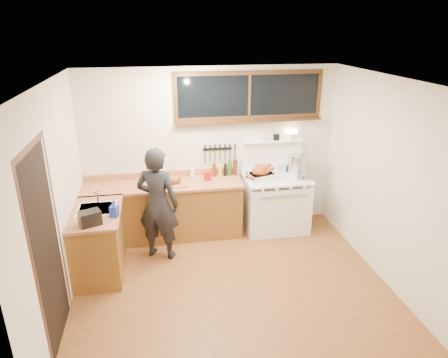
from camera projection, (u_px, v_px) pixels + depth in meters
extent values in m
cube|color=brown|center=(232.00, 285.00, 5.21)|extent=(4.00, 3.50, 0.02)
cube|color=beige|center=(211.00, 150.00, 6.36)|extent=(4.00, 0.05, 2.60)
cube|color=beige|center=(277.00, 282.00, 3.11)|extent=(4.00, 0.05, 2.60)
cube|color=beige|center=(53.00, 206.00, 4.41)|extent=(0.05, 3.50, 2.60)
cube|color=beige|center=(389.00, 182.00, 5.07)|extent=(0.05, 3.50, 2.60)
cube|color=white|center=(233.00, 79.00, 4.25)|extent=(4.00, 3.50, 0.05)
cube|color=brown|center=(164.00, 212.00, 6.25)|extent=(2.40, 0.60, 0.86)
cube|color=#A86642|center=(162.00, 185.00, 6.08)|extent=(2.44, 0.64, 0.04)
cube|color=#A86642|center=(162.00, 174.00, 6.32)|extent=(2.40, 0.03, 0.10)
sphere|color=#B78C38|center=(94.00, 208.00, 5.73)|extent=(0.03, 0.03, 0.03)
sphere|color=#B78C38|center=(129.00, 206.00, 5.81)|extent=(0.03, 0.03, 0.03)
sphere|color=#B78C38|center=(164.00, 203.00, 5.90)|extent=(0.03, 0.03, 0.03)
sphere|color=#B78C38|center=(197.00, 201.00, 5.98)|extent=(0.03, 0.03, 0.03)
sphere|color=#B78C38|center=(227.00, 199.00, 6.05)|extent=(0.03, 0.03, 0.03)
cube|color=brown|center=(99.00, 243.00, 5.35)|extent=(0.60, 1.05, 0.86)
cube|color=#A86642|center=(95.00, 213.00, 5.19)|extent=(0.64, 1.09, 0.04)
cube|color=white|center=(97.00, 213.00, 5.27)|extent=(0.45, 0.40, 0.14)
cube|color=white|center=(97.00, 209.00, 5.25)|extent=(0.50, 0.45, 0.01)
cylinder|color=silver|center=(97.00, 195.00, 5.37)|extent=(0.02, 0.02, 0.24)
cylinder|color=silver|center=(96.00, 190.00, 5.26)|extent=(0.02, 0.18, 0.02)
cube|color=white|center=(275.00, 205.00, 6.51)|extent=(1.00, 0.70, 0.82)
cube|color=white|center=(277.00, 178.00, 6.33)|extent=(1.02, 0.72, 0.03)
cube|color=white|center=(282.00, 208.00, 6.16)|extent=(0.88, 0.02, 0.46)
cylinder|color=silver|center=(284.00, 196.00, 6.05)|extent=(0.75, 0.02, 0.02)
cylinder|color=white|center=(263.00, 191.00, 5.96)|extent=(0.04, 0.03, 0.04)
cylinder|color=white|center=(277.00, 190.00, 6.00)|extent=(0.04, 0.03, 0.04)
cylinder|color=white|center=(291.00, 189.00, 6.03)|extent=(0.04, 0.03, 0.04)
cylinder|color=white|center=(305.00, 188.00, 6.07)|extent=(0.04, 0.03, 0.04)
cube|color=white|center=(272.00, 156.00, 6.53)|extent=(1.00, 0.05, 0.50)
cube|color=white|center=(273.00, 141.00, 6.41)|extent=(1.00, 0.12, 0.03)
cylinder|color=white|center=(291.00, 136.00, 6.43)|extent=(0.10, 0.10, 0.10)
cube|color=#FFE5B2|center=(291.00, 131.00, 6.40)|extent=(0.18, 0.09, 0.06)
cube|color=black|center=(276.00, 137.00, 6.39)|extent=(0.09, 0.05, 0.10)
cylinder|color=white|center=(262.00, 138.00, 6.36)|extent=(0.04, 0.04, 0.09)
cylinder|color=white|center=(259.00, 138.00, 6.35)|extent=(0.04, 0.04, 0.09)
cube|color=black|center=(249.00, 96.00, 6.11)|extent=(2.20, 0.01, 0.62)
cube|color=black|center=(250.00, 73.00, 5.99)|extent=(2.32, 0.04, 0.06)
cube|color=black|center=(249.00, 117.00, 6.23)|extent=(2.32, 0.04, 0.06)
cube|color=black|center=(175.00, 98.00, 5.93)|extent=(0.06, 0.04, 0.62)
cube|color=black|center=(319.00, 93.00, 6.29)|extent=(0.06, 0.04, 0.62)
cube|color=black|center=(249.00, 96.00, 6.11)|extent=(0.04, 0.04, 0.62)
cube|color=black|center=(249.00, 121.00, 6.21)|extent=(2.32, 0.13, 0.03)
cube|color=black|center=(48.00, 251.00, 4.00)|extent=(0.01, 0.86, 2.10)
cube|color=black|center=(36.00, 279.00, 3.55)|extent=(0.01, 0.07, 2.10)
cube|color=black|center=(58.00, 228.00, 4.44)|extent=(0.01, 0.07, 2.10)
cube|color=black|center=(29.00, 147.00, 3.60)|extent=(0.01, 1.04, 0.07)
cube|color=black|center=(217.00, 149.00, 6.34)|extent=(0.46, 0.02, 0.04)
cube|color=silver|center=(205.00, 156.00, 6.33)|extent=(0.02, 0.00, 0.18)
cube|color=black|center=(205.00, 148.00, 6.28)|extent=(0.02, 0.02, 0.10)
cube|color=silver|center=(210.00, 156.00, 6.34)|extent=(0.02, 0.00, 0.18)
cube|color=black|center=(210.00, 148.00, 6.29)|extent=(0.02, 0.02, 0.10)
cube|color=silver|center=(215.00, 156.00, 6.36)|extent=(0.02, 0.00, 0.18)
cube|color=black|center=(215.00, 148.00, 6.31)|extent=(0.02, 0.02, 0.10)
cube|color=silver|center=(220.00, 156.00, 6.37)|extent=(0.03, 0.00, 0.18)
cube|color=black|center=(220.00, 147.00, 6.32)|extent=(0.02, 0.02, 0.10)
cube|color=silver|center=(225.00, 155.00, 6.38)|extent=(0.03, 0.00, 0.18)
cube|color=black|center=(225.00, 147.00, 6.33)|extent=(0.02, 0.02, 0.10)
cube|color=silver|center=(230.00, 155.00, 6.40)|extent=(0.03, 0.00, 0.18)
cube|color=black|center=(230.00, 147.00, 6.35)|extent=(0.02, 0.02, 0.10)
cube|color=silver|center=(235.00, 155.00, 6.41)|extent=(0.03, 0.00, 0.18)
cube|color=black|center=(235.00, 147.00, 6.36)|extent=(0.02, 0.02, 0.10)
imported|color=black|center=(158.00, 204.00, 5.57)|extent=(0.71, 0.60, 1.65)
imported|color=#233CB0|center=(114.00, 209.00, 5.01)|extent=(0.12, 0.12, 0.22)
cube|color=black|center=(90.00, 218.00, 4.81)|extent=(0.30, 0.26, 0.17)
cube|color=#A86642|center=(173.00, 184.00, 6.04)|extent=(0.41, 0.31, 0.02)
ellipsoid|color=brown|center=(173.00, 180.00, 6.02)|extent=(0.22, 0.16, 0.13)
sphere|color=brown|center=(180.00, 177.00, 6.07)|extent=(0.05, 0.05, 0.05)
sphere|color=brown|center=(180.00, 179.00, 5.98)|extent=(0.05, 0.05, 0.05)
cube|color=silver|center=(261.00, 176.00, 6.25)|extent=(0.46, 0.40, 0.10)
cube|color=#3F3F42|center=(261.00, 174.00, 6.24)|extent=(0.41, 0.35, 0.03)
torus|color=silver|center=(248.00, 174.00, 6.20)|extent=(0.04, 0.10, 0.10)
torus|color=silver|center=(273.00, 172.00, 6.27)|extent=(0.04, 0.10, 0.10)
ellipsoid|color=brown|center=(261.00, 171.00, 6.22)|extent=(0.36, 0.31, 0.20)
cylinder|color=brown|center=(269.00, 171.00, 6.16)|extent=(0.12, 0.08, 0.09)
sphere|color=brown|center=(272.00, 168.00, 6.16)|extent=(0.06, 0.06, 0.06)
cylinder|color=brown|center=(266.00, 167.00, 6.30)|extent=(0.12, 0.08, 0.09)
sphere|color=brown|center=(270.00, 165.00, 6.29)|extent=(0.06, 0.06, 0.06)
cylinder|color=silver|center=(298.00, 164.00, 6.50)|extent=(0.33, 0.33, 0.30)
cylinder|color=silver|center=(283.00, 168.00, 6.56)|extent=(0.16, 0.16, 0.12)
cylinder|color=black|center=(280.00, 163.00, 6.65)|extent=(0.02, 0.15, 0.02)
cylinder|color=silver|center=(304.00, 178.00, 6.26)|extent=(0.27, 0.27, 0.02)
sphere|color=black|center=(304.00, 177.00, 6.26)|extent=(0.03, 0.03, 0.03)
cube|color=maroon|center=(208.00, 176.00, 6.19)|extent=(0.12, 0.11, 0.14)
cylinder|color=white|center=(192.00, 172.00, 6.33)|extent=(0.09, 0.09, 0.15)
cylinder|color=black|center=(214.00, 170.00, 6.34)|extent=(0.06, 0.06, 0.22)
cylinder|color=black|center=(220.00, 171.00, 6.36)|extent=(0.06, 0.06, 0.18)
cylinder|color=black|center=(225.00, 170.00, 6.37)|extent=(0.05, 0.05, 0.20)
cylinder|color=black|center=(230.00, 168.00, 6.38)|extent=(0.06, 0.06, 0.25)
cylinder|color=black|center=(235.00, 167.00, 6.39)|extent=(0.07, 0.07, 0.26)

